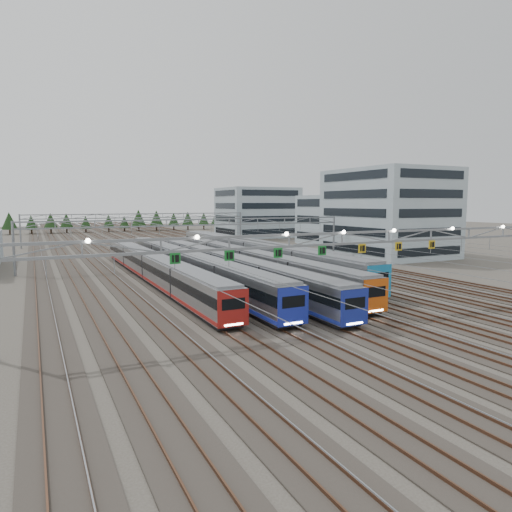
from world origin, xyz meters
name	(u,v)px	position (x,y,z in m)	size (l,w,h in m)	color
ground	(340,316)	(0.00, 0.00, 0.00)	(400.00, 400.00, 0.00)	#47423A
track_bed	(131,235)	(0.00, 100.00, 1.49)	(54.00, 260.00, 5.42)	#2D2823
train_a	(152,267)	(-11.25, 26.54, 2.05)	(2.76, 55.03, 3.59)	black
train_b	(187,265)	(-6.75, 25.56, 2.14)	(2.90, 56.77, 3.78)	black
train_c	(220,265)	(-2.25, 24.61, 2.04)	(2.75, 59.20, 3.58)	black
train_d	(249,262)	(2.25, 24.90, 2.10)	(2.84, 54.51, 3.70)	black
train_e	(252,253)	(6.75, 33.01, 2.33)	(3.19, 61.30, 4.16)	black
train_f	(252,249)	(11.25, 42.30, 2.03)	(2.73, 58.23, 3.55)	black
gantry_near	(342,241)	(-0.05, -0.12, 7.09)	(56.36, 0.61, 8.08)	gray
gantry_mid	(199,228)	(0.00, 40.00, 6.39)	(56.36, 0.36, 8.00)	gray
gantry_far	(142,219)	(0.00, 85.00, 6.39)	(56.36, 0.36, 8.00)	gray
depot_bldg_south	(388,213)	(38.58, 36.42, 8.59)	(18.00, 22.00, 17.18)	#95A7B2
depot_bldg_mid	(335,220)	(44.11, 61.98, 6.25)	(14.00, 16.00, 12.51)	#95A7B2
depot_bldg_north	(257,212)	(38.26, 94.82, 7.64)	(22.00, 18.00, 15.28)	#95A7B2
treeline	(115,220)	(2.25, 140.91, 4.23)	(100.10, 5.60, 7.02)	#332114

